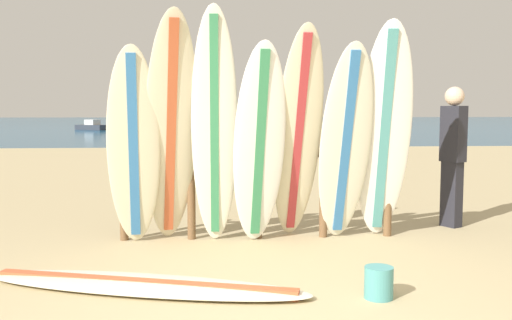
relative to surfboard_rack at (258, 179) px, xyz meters
name	(u,v)px	position (x,y,z in m)	size (l,w,h in m)	color
ocean_water	(218,122)	(-0.16, 55.22, -0.66)	(120.00, 80.00, 0.01)	navy
surfboard_rack	(258,179)	(0.00, 0.00, 0.00)	(3.04, 0.09, 1.09)	brown
surfboard_leaning_far_left	(133,148)	(-1.31, -0.30, 0.37)	(0.60, 0.63, 2.07)	beige
surfboard_leaning_left	(171,130)	(-0.93, -0.26, 0.54)	(0.70, 0.94, 2.42)	beige
surfboard_leaning_center_left	(214,128)	(-0.48, -0.30, 0.57)	(0.48, 0.61, 2.47)	white
surfboard_leaning_center	(259,145)	(-0.01, -0.37, 0.39)	(0.62, 0.69, 2.11)	white
surfboard_leaning_center_right	(298,137)	(0.40, -0.27, 0.47)	(0.56, 0.99, 2.28)	beige
surfboard_leaning_right	(345,144)	(0.91, -0.29, 0.39)	(0.60, 0.74, 2.11)	silver
surfboard_leaning_far_right	(384,134)	(1.33, -0.27, 0.50)	(0.65, 0.88, 2.33)	white
surfboard_lying_on_sand	(142,284)	(-1.06, -1.73, -0.63)	(2.79, 1.31, 0.08)	silver
beachgoer_standing	(453,150)	(2.40, 0.45, 0.27)	(0.28, 0.32, 1.70)	#26262D
small_boat_offshore	(92,126)	(-8.92, 33.76, -0.41)	(2.44, 2.03, 0.71)	#333842
sand_bucket	(379,283)	(0.76, -2.09, -0.54)	(0.22, 0.22, 0.24)	teal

